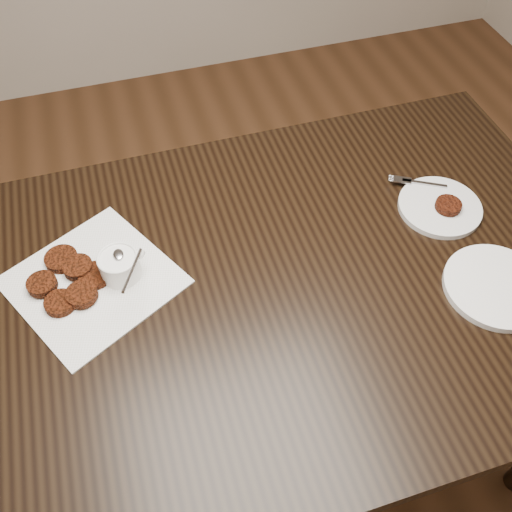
{
  "coord_description": "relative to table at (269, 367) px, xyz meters",
  "views": [
    {
      "loc": [
        -0.17,
        -0.56,
        1.66
      ],
      "look_at": [
        0.03,
        0.09,
        0.8
      ],
      "focal_mm": 38.71,
      "sensor_mm": 36.0,
      "label": 1
    }
  ],
  "objects": [
    {
      "name": "floor",
      "position": [
        -0.05,
        -0.05,
        -0.38
      ],
      "size": [
        4.0,
        4.0,
        0.0
      ],
      "primitive_type": "plane",
      "color": "brown",
      "rests_on": "ground"
    },
    {
      "name": "table",
      "position": [
        0.0,
        0.0,
        0.0
      ],
      "size": [
        1.42,
        0.91,
        0.75
      ],
      "primitive_type": "cube",
      "color": "black",
      "rests_on": "floor"
    },
    {
      "name": "napkin",
      "position": [
        -0.35,
        0.1,
        0.38
      ],
      "size": [
        0.39,
        0.39,
        0.0
      ],
      "primitive_type": "cube",
      "rotation": [
        0.0,
        0.0,
        0.49
      ],
      "color": "white",
      "rests_on": "table"
    },
    {
      "name": "sauce_ramekin",
      "position": [
        -0.29,
        0.1,
        0.44
      ],
      "size": [
        0.14,
        0.14,
        0.11
      ],
      "primitive_type": null,
      "rotation": [
        0.0,
        0.0,
        0.32
      ],
      "color": "white",
      "rests_on": "napkin"
    },
    {
      "name": "patty_cluster",
      "position": [
        -0.38,
        0.1,
        0.39
      ],
      "size": [
        0.27,
        0.27,
        0.02
      ],
      "primitive_type": null,
      "rotation": [
        0.0,
        0.0,
        0.23
      ],
      "color": "#581D0B",
      "rests_on": "napkin"
    },
    {
      "name": "plate_with_patty",
      "position": [
        0.42,
        0.08,
        0.39
      ],
      "size": [
        0.25,
        0.25,
        0.03
      ],
      "primitive_type": null,
      "rotation": [
        0.0,
        0.0,
        -0.51
      ],
      "color": "silver",
      "rests_on": "table"
    },
    {
      "name": "plate_empty",
      "position": [
        0.42,
        -0.15,
        0.38
      ],
      "size": [
        0.27,
        0.27,
        0.01
      ],
      "primitive_type": "cylinder",
      "rotation": [
        0.0,
        0.0,
        0.38
      ],
      "color": "white",
      "rests_on": "table"
    }
  ]
}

